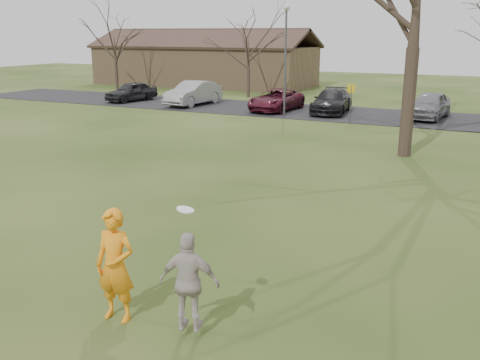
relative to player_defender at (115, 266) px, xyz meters
name	(u,v)px	position (x,y,z in m)	size (l,w,h in m)	color
ground	(138,322)	(0.37, 0.04, -0.98)	(120.00, 120.00, 0.00)	#1E380F
parking_strip	(397,117)	(0.37, 25.04, -0.96)	(62.00, 6.50, 0.04)	black
player_defender	(115,266)	(0.00, 0.00, 0.00)	(0.72, 0.47, 1.97)	orange
car_0	(131,91)	(-17.99, 24.48, -0.27)	(1.60, 3.98, 1.35)	black
car_1	(193,93)	(-12.95, 24.59, -0.15)	(1.67, 4.79, 1.58)	#97979C
car_2	(276,100)	(-6.94, 24.53, -0.29)	(2.18, 4.72, 1.31)	#4F1222
car_3	(332,101)	(-3.52, 25.04, -0.24)	(1.96, 4.82, 1.40)	black
car_4	(429,105)	(2.07, 25.28, -0.19)	(1.78, 4.42, 1.51)	slate
catching_play	(189,282)	(1.42, 0.03, -0.02)	(1.04, 0.64, 2.07)	#B4A5A2
building	(204,64)	(-19.63, 38.04, 0.95)	(20.60, 8.50, 5.14)	#8C6D4C
lamp_post	(286,47)	(-5.63, 22.54, 2.99)	(0.34, 0.34, 6.27)	#47474C
sign_yellow	(351,96)	(-1.63, 22.04, 0.47)	(0.35, 0.35, 2.08)	#47474C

